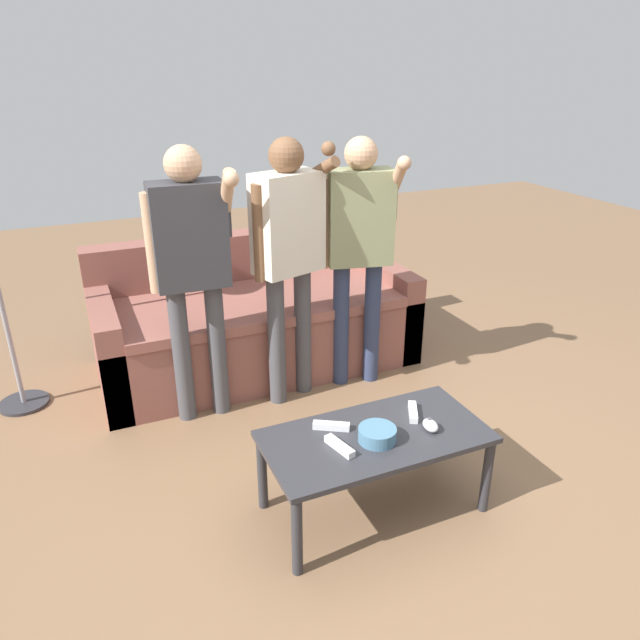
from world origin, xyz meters
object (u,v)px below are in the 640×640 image
(player_center, at_px, (288,243))
(game_remote_wand_far, at_px, (413,412))
(coffee_table, at_px, (375,444))
(game_remote_wand_spare, at_px, (340,446))
(snack_bowl, at_px, (377,434))
(player_right, at_px, (359,236))
(game_remote_nunchuk, at_px, (430,425))
(player_left, at_px, (191,256))
(game_remote_wand_near, at_px, (331,426))
(couch, at_px, (254,321))

(player_center, height_order, game_remote_wand_far, player_center)
(coffee_table, relative_size, game_remote_wand_spare, 5.88)
(coffee_table, height_order, game_remote_wand_spare, game_remote_wand_spare)
(snack_bowl, relative_size, game_remote_wand_far, 1.09)
(snack_bowl, distance_m, game_remote_wand_spare, 0.17)
(game_remote_wand_far, bearing_deg, player_right, 77.07)
(snack_bowl, distance_m, game_remote_nunchuk, 0.25)
(game_remote_nunchuk, relative_size, player_center, 0.06)
(game_remote_wand_far, bearing_deg, coffee_table, -163.39)
(player_left, height_order, player_center, player_center)
(player_left, distance_m, player_center, 0.53)
(player_left, relative_size, game_remote_wand_near, 9.64)
(couch, xyz_separation_m, player_center, (0.06, -0.52, 0.66))
(coffee_table, distance_m, player_center, 1.24)
(player_left, xyz_separation_m, player_center, (0.53, -0.00, 0.01))
(player_center, xyz_separation_m, game_remote_wand_far, (0.20, -1.01, -0.54))
(game_remote_wand_near, bearing_deg, player_center, 79.33)
(couch, distance_m, player_center, 0.84)
(coffee_table, height_order, player_left, player_left)
(game_remote_wand_spare, bearing_deg, player_left, 105.95)
(couch, bearing_deg, player_center, -83.56)
(game_remote_nunchuk, xyz_separation_m, player_right, (0.23, 1.15, 0.52))
(couch, xyz_separation_m, game_remote_wand_spare, (-0.15, -1.63, 0.12))
(coffee_table, distance_m, player_left, 1.34)
(couch, relative_size, game_remote_wand_near, 12.84)
(player_left, xyz_separation_m, game_remote_wand_far, (0.73, -1.02, -0.53))
(game_remote_wand_near, bearing_deg, snack_bowl, -47.73)
(game_remote_wand_near, height_order, game_remote_wand_spare, same)
(snack_bowl, distance_m, player_center, 1.24)
(snack_bowl, bearing_deg, player_left, 113.59)
(couch, bearing_deg, game_remote_wand_spare, -95.42)
(player_left, xyz_separation_m, player_right, (0.97, 0.00, -0.00))
(game_remote_wand_near, bearing_deg, couch, 85.22)
(game_remote_nunchuk, relative_size, player_left, 0.06)
(player_left, distance_m, game_remote_wand_far, 1.36)
(couch, distance_m, game_remote_wand_far, 1.56)
(coffee_table, xyz_separation_m, snack_bowl, (-0.02, -0.04, 0.08))
(couch, bearing_deg, game_remote_wand_near, -94.78)
(game_remote_wand_near, bearing_deg, player_right, 57.56)
(snack_bowl, xyz_separation_m, player_center, (0.04, 1.12, 0.53))
(player_left, height_order, game_remote_wand_near, player_left)
(coffee_table, distance_m, game_remote_wand_spare, 0.20)
(coffee_table, distance_m, snack_bowl, 0.09)
(coffee_table, xyz_separation_m, player_left, (-0.51, 1.08, 0.60))
(player_center, xyz_separation_m, game_remote_wand_near, (-0.18, -0.97, -0.54))
(player_right, bearing_deg, game_remote_wand_far, -102.93)
(snack_bowl, relative_size, player_center, 0.11)
(couch, distance_m, player_right, 0.96)
(couch, height_order, coffee_table, couch)
(player_right, height_order, game_remote_wand_spare, player_right)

